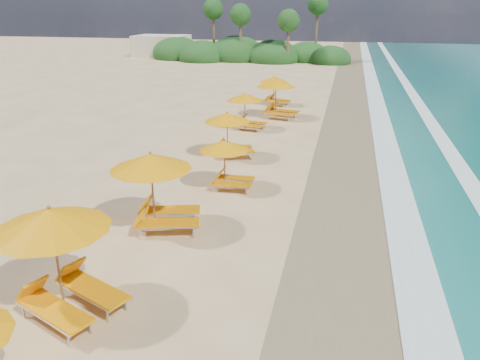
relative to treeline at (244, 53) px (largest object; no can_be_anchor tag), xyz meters
The scene contains 12 objects.
ground 46.60m from the treeline, 77.68° to the right, with size 160.00×160.00×0.00m, color #DABB80.
wet_sand 47.61m from the treeline, 72.97° to the right, with size 4.00×160.00×0.01m, color #887351.
surf_foam 48.47m from the treeline, 69.92° to the right, with size 4.00×160.00×0.01m.
station_3 52.40m from the treeline, 82.06° to the right, with size 3.48×3.45×2.68m.
station_4 47.90m from the treeline, 80.74° to the right, with size 3.25×3.16×2.60m.
station_5 44.30m from the treeline, 78.30° to the right, with size 2.16×2.00×1.99m.
station_6 40.26m from the treeline, 78.38° to the right, with size 2.84×2.79×2.20m.
station_7 34.97m from the treeline, 77.16° to the right, with size 2.55×2.43×2.12m.
station_8 32.18m from the treeline, 73.61° to the right, with size 3.11×3.01×2.52m.
station_9 28.14m from the treeline, 72.86° to the right, with size 2.61×2.54×2.09m.
treeline is the anchor object (origin of this frame).
beach_building 12.32m from the treeline, 168.35° to the left, with size 7.00×5.00×2.80m, color beige.
Camera 1 is at (3.33, -14.58, 6.84)m, focal length 35.08 mm.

